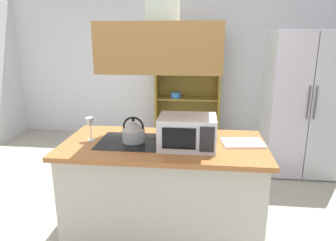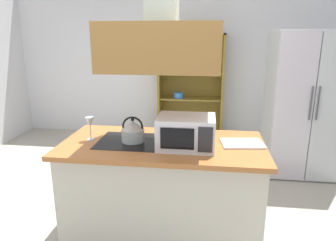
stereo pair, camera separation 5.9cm
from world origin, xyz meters
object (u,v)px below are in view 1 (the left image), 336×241
(refrigerator, at_px, (301,103))
(wine_glass_on_counter, at_px, (90,124))
(kettle, at_px, (133,131))
(microwave, at_px, (187,132))
(cutting_board, at_px, (243,143))
(dish_cabinet, at_px, (187,94))

(refrigerator, distance_m, wine_glass_on_counter, 2.78)
(kettle, relative_size, wine_glass_on_counter, 1.07)
(refrigerator, relative_size, microwave, 4.02)
(refrigerator, bearing_deg, wine_glass_on_counter, -143.69)
(kettle, xyz_separation_m, microwave, (0.46, -0.08, 0.04))
(refrigerator, height_order, cutting_board, refrigerator)
(dish_cabinet, relative_size, microwave, 3.94)
(kettle, distance_m, cutting_board, 0.93)
(kettle, bearing_deg, wine_glass_on_counter, -178.83)
(microwave, bearing_deg, wine_glass_on_counter, 174.79)
(microwave, bearing_deg, refrigerator, 50.86)
(cutting_board, xyz_separation_m, wine_glass_on_counter, (-1.30, -0.05, 0.14))
(dish_cabinet, height_order, kettle, dish_cabinet)
(microwave, xyz_separation_m, wine_glass_on_counter, (-0.84, 0.08, 0.02))
(wine_glass_on_counter, bearing_deg, cutting_board, 2.20)
(microwave, bearing_deg, cutting_board, 15.24)
(kettle, relative_size, cutting_board, 0.65)
(cutting_board, bearing_deg, dish_cabinet, 102.06)
(kettle, height_order, microwave, microwave)
(dish_cabinet, bearing_deg, refrigerator, -37.97)
(kettle, xyz_separation_m, cutting_board, (0.93, 0.04, -0.08))
(refrigerator, relative_size, wine_glass_on_counter, 8.97)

